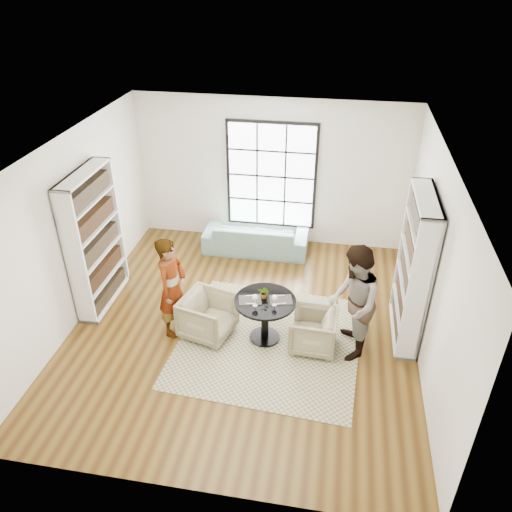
% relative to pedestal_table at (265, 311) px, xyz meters
% --- Properties ---
extents(ground, '(6.00, 6.00, 0.00)m').
position_rel_pedestal_table_xyz_m(ground, '(-0.39, 0.25, -0.55)').
color(ground, brown).
extents(room_shell, '(6.00, 6.01, 6.00)m').
position_rel_pedestal_table_xyz_m(room_shell, '(-0.39, 0.79, 0.71)').
color(room_shell, silver).
rests_on(room_shell, ground).
extents(rug, '(2.98, 2.98, 0.01)m').
position_rel_pedestal_table_xyz_m(rug, '(0.08, -0.07, -0.54)').
color(rug, tan).
rests_on(rug, ground).
extents(pedestal_table, '(0.95, 0.95, 0.75)m').
position_rel_pedestal_table_xyz_m(pedestal_table, '(0.00, 0.00, 0.00)').
color(pedestal_table, black).
rests_on(pedestal_table, ground).
extents(sofa, '(2.11, 0.84, 0.61)m').
position_rel_pedestal_table_xyz_m(sofa, '(-0.61, 2.70, -0.24)').
color(sofa, gray).
rests_on(sofa, ground).
extents(armchair_left, '(0.94, 0.93, 0.71)m').
position_rel_pedestal_table_xyz_m(armchair_left, '(-0.91, -0.04, -0.19)').
color(armchair_left, tan).
rests_on(armchair_left, ground).
extents(armchair_right, '(0.73, 0.71, 0.64)m').
position_rel_pedestal_table_xyz_m(armchair_right, '(0.76, -0.07, -0.23)').
color(armchair_right, tan).
rests_on(armchair_right, ground).
extents(person_left, '(0.51, 0.68, 1.69)m').
position_rel_pedestal_table_xyz_m(person_left, '(-1.46, -0.04, 0.30)').
color(person_left, gray).
rests_on(person_left, ground).
extents(person_right, '(0.76, 0.94, 1.83)m').
position_rel_pedestal_table_xyz_m(person_right, '(1.31, -0.07, 0.37)').
color(person_right, gray).
rests_on(person_right, ground).
extents(placemat_left, '(0.39, 0.34, 0.01)m').
position_rel_pedestal_table_xyz_m(placemat_left, '(-0.23, -0.04, 0.21)').
color(placemat_left, black).
rests_on(placemat_left, pedestal_table).
extents(placemat_right, '(0.39, 0.34, 0.01)m').
position_rel_pedestal_table_xyz_m(placemat_right, '(0.24, 0.04, 0.21)').
color(placemat_right, black).
rests_on(placemat_right, pedestal_table).
extents(cutlery_left, '(0.19, 0.25, 0.01)m').
position_rel_pedestal_table_xyz_m(cutlery_left, '(-0.23, -0.04, 0.22)').
color(cutlery_left, silver).
rests_on(cutlery_left, placemat_left).
extents(cutlery_right, '(0.19, 0.25, 0.01)m').
position_rel_pedestal_table_xyz_m(cutlery_right, '(0.24, 0.04, 0.22)').
color(cutlery_right, silver).
rests_on(cutlery_right, placemat_right).
extents(wine_glass_left, '(0.09, 0.09, 0.20)m').
position_rel_pedestal_table_xyz_m(wine_glass_left, '(-0.13, -0.16, 0.35)').
color(wine_glass_left, silver).
rests_on(wine_glass_left, pedestal_table).
extents(wine_glass_right, '(0.08, 0.08, 0.18)m').
position_rel_pedestal_table_xyz_m(wine_glass_right, '(0.16, -0.10, 0.34)').
color(wine_glass_right, silver).
rests_on(wine_glass_right, pedestal_table).
extents(flower_centerpiece, '(0.22, 0.20, 0.19)m').
position_rel_pedestal_table_xyz_m(flower_centerpiece, '(-0.02, 0.06, 0.30)').
color(flower_centerpiece, gray).
rests_on(flower_centerpiece, pedestal_table).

